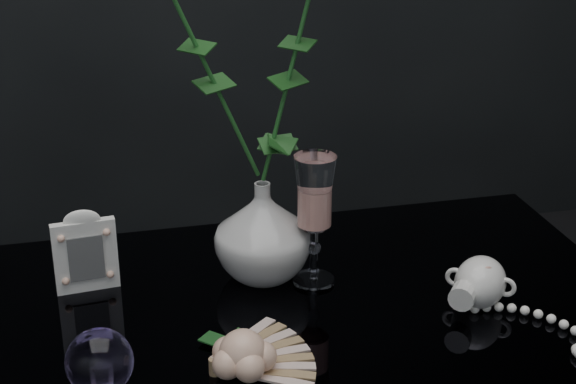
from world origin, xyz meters
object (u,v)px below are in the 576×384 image
object	(u,v)px
loose_rose	(243,353)
pearl_jar	(481,280)
paperweight	(99,362)
vase	(263,231)
wine_glass	(314,221)
picture_frame	(85,250)

from	to	relation	value
loose_rose	pearl_jar	distance (m)	0.36
paperweight	loose_rose	bearing A→B (deg)	-2.29
vase	loose_rose	world-z (taller)	vase
paperweight	wine_glass	bearing A→B (deg)	32.29
loose_rose	wine_glass	bearing A→B (deg)	64.55
picture_frame	pearl_jar	xyz separation A→B (m)	(0.52, -0.16, -0.03)
vase	picture_frame	xyz separation A→B (m)	(-0.25, 0.02, -0.01)
pearl_jar	picture_frame	bearing A→B (deg)	-160.18
vase	picture_frame	distance (m)	0.25
wine_glass	pearl_jar	bearing A→B (deg)	-28.15
vase	picture_frame	size ratio (longest dim) A/B	1.18
wine_glass	paperweight	xyz separation A→B (m)	(-0.31, -0.19, -0.06)
vase	wine_glass	xyz separation A→B (m)	(0.07, -0.03, 0.02)
paperweight	loose_rose	xyz separation A→B (m)	(0.17, -0.01, -0.01)
pearl_jar	loose_rose	bearing A→B (deg)	-128.07
vase	wine_glass	bearing A→B (deg)	-27.03
pearl_jar	paperweight	bearing A→B (deg)	-133.44
vase	wine_glass	distance (m)	0.08
picture_frame	pearl_jar	size ratio (longest dim) A/B	0.49
vase	paperweight	world-z (taller)	vase
vase	pearl_jar	distance (m)	0.31
vase	paperweight	size ratio (longest dim) A/B	1.84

